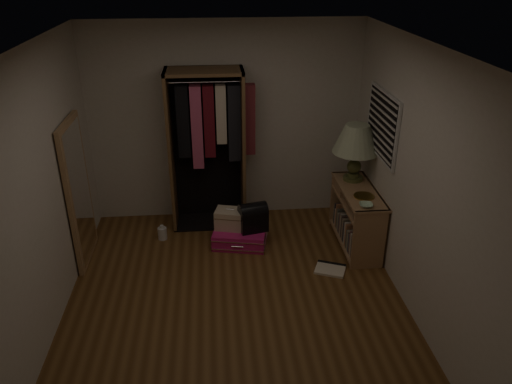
% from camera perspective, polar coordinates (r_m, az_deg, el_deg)
% --- Properties ---
extents(ground, '(4.00, 4.00, 0.00)m').
position_cam_1_polar(ground, '(5.35, -2.33, -12.34)').
color(ground, brown).
rests_on(ground, ground).
extents(room_walls, '(3.52, 4.02, 2.60)m').
position_cam_1_polar(room_walls, '(4.62, -1.75, 2.86)').
color(room_walls, beige).
rests_on(room_walls, ground).
extents(console_bookshelf, '(0.42, 1.12, 0.75)m').
position_cam_1_polar(console_bookshelf, '(6.24, 11.30, -2.57)').
color(console_bookshelf, '#9C714B').
rests_on(console_bookshelf, ground).
extents(open_wardrobe, '(1.08, 0.50, 2.05)m').
position_cam_1_polar(open_wardrobe, '(6.33, -5.17, 6.48)').
color(open_wardrobe, brown).
rests_on(open_wardrobe, ground).
extents(floor_mirror, '(0.06, 0.80, 1.70)m').
position_cam_1_polar(floor_mirror, '(5.95, -19.61, -0.12)').
color(floor_mirror, '#A67C50').
rests_on(floor_mirror, ground).
extents(pink_suitcase, '(0.74, 0.59, 0.20)m').
position_cam_1_polar(pink_suitcase, '(6.23, -1.85, -5.13)').
color(pink_suitcase, '#C11764').
rests_on(pink_suitcase, ground).
extents(train_case, '(0.41, 0.33, 0.26)m').
position_cam_1_polar(train_case, '(6.18, -2.96, -3.07)').
color(train_case, '#C3B195').
rests_on(train_case, pink_suitcase).
extents(black_bag, '(0.38, 0.29, 0.37)m').
position_cam_1_polar(black_bag, '(6.09, -0.34, -2.80)').
color(black_bag, black).
rests_on(black_bag, pink_suitcase).
extents(table_lamp, '(0.63, 0.63, 0.71)m').
position_cam_1_polar(table_lamp, '(6.11, 11.41, 5.85)').
color(table_lamp, '#464C25').
rests_on(table_lamp, console_bookshelf).
extents(brass_tray, '(0.25, 0.25, 0.01)m').
position_cam_1_polar(brass_tray, '(5.88, 12.24, -0.47)').
color(brass_tray, '#B29444').
rests_on(brass_tray, console_bookshelf).
extents(ceramic_bowl, '(0.17, 0.17, 0.04)m').
position_cam_1_polar(ceramic_bowl, '(5.66, 12.46, -1.47)').
color(ceramic_bowl, '#B5D8B4').
rests_on(ceramic_bowl, console_bookshelf).
extents(white_jug, '(0.14, 0.14, 0.20)m').
position_cam_1_polar(white_jug, '(6.45, -10.65, -4.65)').
color(white_jug, silver).
rests_on(white_jug, ground).
extents(floor_book, '(0.41, 0.37, 0.03)m').
position_cam_1_polar(floor_book, '(5.87, 8.51, -8.62)').
color(floor_book, '#EEE2C8').
rests_on(floor_book, ground).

